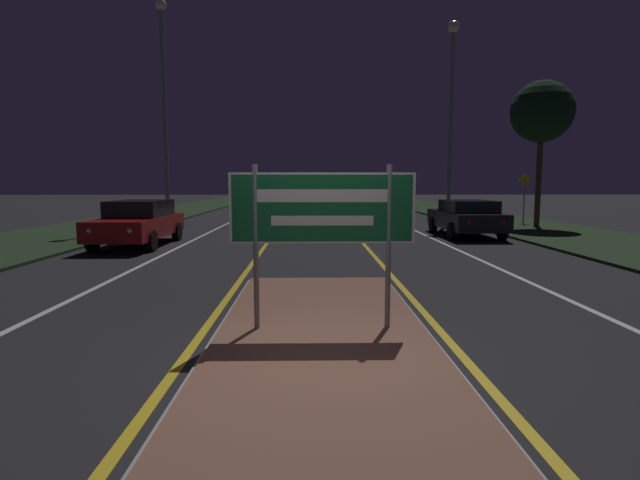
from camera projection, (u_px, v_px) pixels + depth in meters
name	position (u px, v px, depth m)	size (l,w,h in m)	color
ground_plane	(324.00, 360.00, 5.57)	(160.00, 160.00, 0.00)	#232326
median_island	(322.00, 332.00, 6.47)	(2.77, 6.98, 0.10)	#999993
verge_left	(126.00, 221.00, 25.25)	(5.00, 100.00, 0.08)	#23381E
verge_right	(498.00, 221.00, 25.62)	(5.00, 100.00, 0.08)	#23381E
centre_line_yellow_left	(287.00, 215.00, 30.37)	(0.12, 70.00, 0.01)	gold
centre_line_yellow_right	(339.00, 215.00, 30.43)	(0.12, 70.00, 0.01)	gold
lane_line_white_left	(244.00, 216.00, 30.32)	(0.12, 70.00, 0.01)	silver
lane_line_white_right	(381.00, 215.00, 30.48)	(0.12, 70.00, 0.01)	silver
edge_line_white_left	(194.00, 216.00, 30.26)	(0.10, 70.00, 0.01)	silver
edge_line_white_right	(430.00, 215.00, 30.54)	(0.10, 70.00, 0.01)	silver
highway_sign	(322.00, 214.00, 6.29)	(2.35, 0.07, 2.10)	gray
streetlight_left_near	(164.00, 92.00, 21.16)	(0.47, 0.47, 9.60)	gray
streetlight_right_near	(452.00, 93.00, 23.14)	(0.55, 0.55, 9.36)	gray
car_receding_0	(466.00, 217.00, 18.50)	(1.98, 4.44, 1.34)	black
car_receding_1	(361.00, 203.00, 30.11)	(1.86, 4.24, 1.40)	#4C514C
car_receding_2	(345.00, 197.00, 41.45)	(1.90, 4.65, 1.52)	maroon
car_receding_3	(334.00, 195.00, 55.34)	(1.85, 4.45, 1.32)	#4C514C
car_approaching_0	(139.00, 222.00, 15.73)	(1.89, 4.60, 1.42)	maroon
warning_sign	(524.00, 193.00, 23.60)	(0.60, 0.06, 2.33)	gray
roadside_palm_right	(542.00, 112.00, 21.40)	(2.63, 2.63, 6.26)	#4C3823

